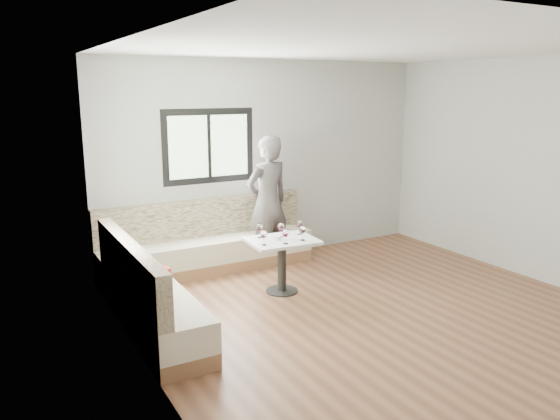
# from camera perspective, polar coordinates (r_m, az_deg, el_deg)

# --- Properties ---
(room) EXTENTS (5.01, 5.01, 2.81)m
(room) POSITION_cam_1_polar(r_m,az_deg,el_deg) (5.75, 9.46, 2.48)
(room) COLOR brown
(room) RESTS_ON ground
(banquette) EXTENTS (2.90, 2.80, 0.95)m
(banquette) POSITION_cam_1_polar(r_m,az_deg,el_deg) (6.64, -9.87, -5.80)
(banquette) COLOR brown
(banquette) RESTS_ON ground
(table) EXTENTS (0.84, 0.68, 0.66)m
(table) POSITION_cam_1_polar(r_m,az_deg,el_deg) (6.52, 0.20, -4.47)
(table) COLOR black
(table) RESTS_ON ground
(person) EXTENTS (0.72, 0.53, 1.80)m
(person) POSITION_cam_1_polar(r_m,az_deg,el_deg) (7.41, -1.29, 0.87)
(person) COLOR #4F4949
(person) RESTS_ON ground
(olive_ramekin) EXTENTS (0.10, 0.10, 0.04)m
(olive_ramekin) POSITION_cam_1_polar(r_m,az_deg,el_deg) (6.47, -0.36, -2.91)
(olive_ramekin) COLOR white
(olive_ramekin) RESTS_ON table
(wine_glass_a) EXTENTS (0.08, 0.08, 0.18)m
(wine_glass_a) POSITION_cam_1_polar(r_m,az_deg,el_deg) (6.21, -1.71, -2.59)
(wine_glass_a) COLOR white
(wine_glass_a) RESTS_ON table
(wine_glass_b) EXTENTS (0.08, 0.08, 0.18)m
(wine_glass_b) POSITION_cam_1_polar(r_m,az_deg,el_deg) (6.26, 0.60, -2.46)
(wine_glass_b) COLOR white
(wine_glass_b) RESTS_ON table
(wine_glass_c) EXTENTS (0.08, 0.08, 0.18)m
(wine_glass_c) POSITION_cam_1_polar(r_m,az_deg,el_deg) (6.41, 2.35, -2.11)
(wine_glass_c) COLOR white
(wine_glass_c) RESTS_ON table
(wine_glass_d) EXTENTS (0.08, 0.08, 0.18)m
(wine_glass_d) POSITION_cam_1_polar(r_m,az_deg,el_deg) (6.54, 0.11, -1.79)
(wine_glass_d) COLOR white
(wine_glass_d) RESTS_ON table
(wine_glass_e) EXTENTS (0.08, 0.08, 0.18)m
(wine_glass_e) POSITION_cam_1_polar(r_m,az_deg,el_deg) (6.67, 2.06, -1.52)
(wine_glass_e) COLOR white
(wine_glass_e) RESTS_ON table
(wine_glass_f) EXTENTS (0.08, 0.08, 0.18)m
(wine_glass_f) POSITION_cam_1_polar(r_m,az_deg,el_deg) (6.52, -2.15, -1.85)
(wine_glass_f) COLOR white
(wine_glass_f) RESTS_ON table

